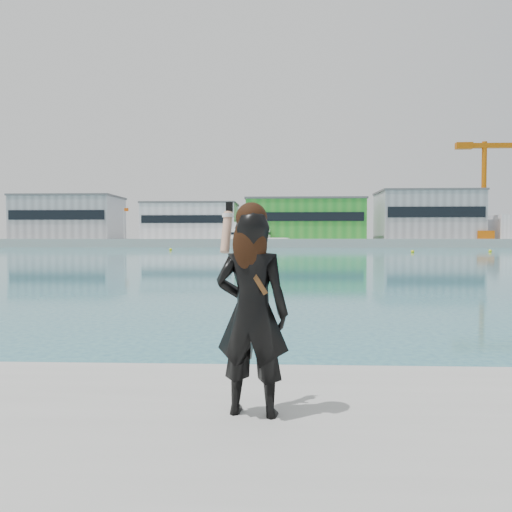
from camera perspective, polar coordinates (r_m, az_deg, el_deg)
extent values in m
plane|color=#195677|center=(4.65, -7.97, -24.79)|extent=(500.00, 500.00, 0.00)
cube|color=#9E9E99|center=(134.09, 2.06, 1.55)|extent=(320.00, 40.00, 2.00)
cube|color=gray|center=(143.47, -20.54, 4.05)|extent=(26.00, 16.00, 11.00)
cube|color=black|center=(136.07, -21.88, 4.38)|extent=(24.70, 0.20, 2.42)
cube|color=#59595B|center=(143.80, -20.57, 6.34)|extent=(26.52, 16.32, 0.50)
cube|color=silver|center=(134.10, -7.40, 3.89)|extent=(24.00, 15.00, 9.00)
cube|color=black|center=(126.64, -7.99, 4.20)|extent=(22.80, 0.20, 1.98)
cube|color=#59595B|center=(134.34, -7.41, 5.91)|extent=(24.48, 15.30, 0.50)
cube|color=green|center=(132.37, 5.53, 4.14)|extent=(30.00, 16.00, 10.00)
cube|color=black|center=(124.31, 5.74, 4.50)|extent=(28.50, 0.20, 2.20)
cube|color=#59595B|center=(132.67, 5.54, 6.40)|extent=(30.60, 16.32, 0.50)
cube|color=gray|center=(137.92, 18.97, 4.37)|extent=(25.00, 15.00, 12.00)
cube|color=black|center=(130.68, 19.93, 4.75)|extent=(23.75, 0.20, 2.64)
cube|color=#59595B|center=(138.32, 19.00, 6.95)|extent=(25.50, 15.30, 0.50)
cube|color=#C95E0B|center=(136.10, 24.52, 2.22)|extent=(4.00, 4.00, 2.00)
cylinder|color=#C95E0B|center=(136.71, 24.60, 7.26)|extent=(1.20, 1.20, 22.00)
cube|color=#C95E0B|center=(140.35, 26.97, 11.20)|extent=(20.00, 1.20, 1.20)
cube|color=#C95E0B|center=(136.23, 22.67, 11.55)|extent=(4.00, 1.60, 1.60)
cylinder|color=silver|center=(131.01, -14.86, 3.66)|extent=(0.16, 0.16, 8.00)
cube|color=#C74A0B|center=(130.98, -14.62, 5.15)|extent=(1.20, 0.04, 0.80)
cylinder|color=silver|center=(126.93, 12.04, 3.74)|extent=(0.16, 0.16, 8.00)
cube|color=#C74A0B|center=(127.19, 12.32, 5.27)|extent=(1.20, 0.04, 0.80)
cube|color=white|center=(122.20, -0.25, 1.57)|extent=(17.52, 6.94, 2.27)
cube|color=white|center=(122.37, -0.69, 2.59)|extent=(9.91, 5.19, 2.08)
cube|color=white|center=(122.59, -1.12, 3.48)|extent=(6.05, 3.94, 1.70)
cube|color=black|center=(122.37, -0.69, 2.59)|extent=(10.11, 5.31, 0.57)
cylinder|color=silver|center=(122.64, -1.12, 4.32)|extent=(0.15, 0.15, 1.89)
sphere|color=yellow|center=(84.34, 25.19, 0.41)|extent=(0.50, 0.50, 0.50)
sphere|color=yellow|center=(88.14, -9.73, 0.63)|extent=(0.50, 0.50, 0.50)
sphere|color=yellow|center=(76.47, 17.45, 0.36)|extent=(0.50, 0.50, 0.50)
imported|color=black|center=(3.67, -0.46, -6.59)|extent=(0.60, 0.45, 1.49)
sphere|color=black|center=(3.61, -0.53, 4.36)|extent=(0.23, 0.23, 0.23)
ellipsoid|color=black|center=(3.56, -0.71, 1.35)|extent=(0.25, 0.13, 0.40)
cylinder|color=tan|center=(3.78, -3.38, 2.74)|extent=(0.10, 0.18, 0.32)
cylinder|color=white|center=(3.82, -3.22, 4.68)|extent=(0.09, 0.09, 0.03)
cube|color=black|center=(3.86, -3.06, 5.39)|extent=(0.06, 0.02, 0.11)
cube|color=#4C2D14|center=(3.55, -0.29, -2.03)|extent=(0.21, 0.05, 0.31)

